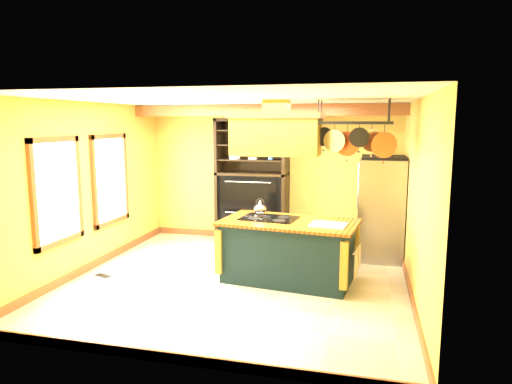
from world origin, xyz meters
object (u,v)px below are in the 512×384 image
at_px(kitchen_island, 289,250).
at_px(refrigerator, 381,210).
at_px(range_hood, 277,132).
at_px(hutch, 253,196).
at_px(pot_rack, 354,132).

height_order(kitchen_island, refrigerator, refrigerator).
bearing_deg(range_hood, refrigerator, 43.80).
xyz_separation_m(range_hood, hutch, (-0.87, 2.03, -1.30)).
bearing_deg(refrigerator, kitchen_island, -132.34).
bearing_deg(pot_rack, range_hood, 180.00).
relative_size(kitchen_island, range_hood, 1.59).
distance_m(kitchen_island, hutch, 2.35).
relative_size(range_hood, refrigerator, 0.76).
bearing_deg(kitchen_island, range_hood, -172.72).
height_order(kitchen_island, range_hood, range_hood).
bearing_deg(range_hood, pot_rack, 0.00).
height_order(range_hood, hutch, range_hood).
bearing_deg(refrigerator, hutch, 167.67).
bearing_deg(hutch, refrigerator, -12.33).
distance_m(refrigerator, hutch, 2.50).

